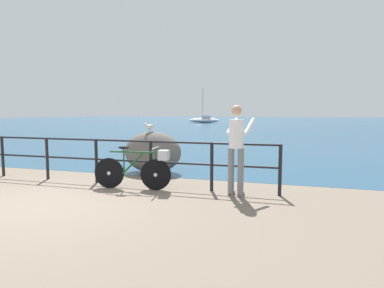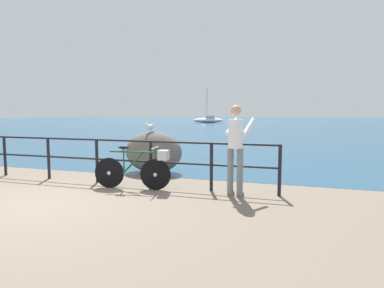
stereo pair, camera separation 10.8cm
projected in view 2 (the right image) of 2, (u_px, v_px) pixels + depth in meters
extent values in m
cube|color=#756656|center=(236.00, 134.00, 24.89)|extent=(120.00, 120.00, 0.10)
cube|color=navy|center=(268.00, 122.00, 51.40)|extent=(120.00, 90.00, 0.01)
cylinder|color=black|center=(5.00, 156.00, 8.58)|extent=(0.07, 0.07, 1.02)
cylinder|color=black|center=(49.00, 158.00, 8.16)|extent=(0.07, 0.07, 1.02)
cylinder|color=black|center=(97.00, 161.00, 7.74)|extent=(0.07, 0.07, 1.02)
cylinder|color=black|center=(151.00, 164.00, 7.32)|extent=(0.07, 0.07, 1.02)
cylinder|color=black|center=(211.00, 167.00, 6.90)|extent=(0.07, 0.07, 1.02)
cylinder|color=black|center=(280.00, 170.00, 6.48)|extent=(0.07, 0.07, 1.02)
cylinder|color=black|center=(96.00, 140.00, 7.69)|extent=(8.27, 0.04, 0.04)
cylinder|color=black|center=(97.00, 159.00, 7.74)|extent=(8.27, 0.04, 0.04)
cylinder|color=black|center=(109.00, 173.00, 7.19)|extent=(0.66, 0.12, 0.66)
cylinder|color=#B7BCC6|center=(109.00, 173.00, 7.19)|extent=(0.09, 0.07, 0.08)
cylinder|color=black|center=(155.00, 175.00, 7.00)|extent=(0.66, 0.12, 0.66)
cylinder|color=#B7BCC6|center=(155.00, 175.00, 7.00)|extent=(0.09, 0.07, 0.08)
cylinder|color=#194C23|center=(132.00, 152.00, 7.05)|extent=(0.98, 0.16, 0.04)
cylinder|color=#194C23|center=(133.00, 163.00, 7.07)|extent=(0.50, 0.10, 0.50)
cylinder|color=#194C23|center=(124.00, 161.00, 7.10)|extent=(0.03, 0.03, 0.53)
ellipsoid|color=black|center=(124.00, 148.00, 7.07)|extent=(0.25, 0.13, 0.06)
cylinder|color=#194C23|center=(155.00, 161.00, 6.97)|extent=(0.03, 0.03, 0.57)
cylinder|color=#B7BCC6|center=(155.00, 148.00, 6.94)|extent=(0.09, 0.48, 0.03)
cube|color=#B7BCC6|center=(164.00, 155.00, 6.92)|extent=(0.23, 0.26, 0.20)
cylinder|color=slate|center=(230.00, 172.00, 6.50)|extent=(0.12, 0.12, 0.95)
ellipsoid|color=#513319|center=(231.00, 193.00, 6.60)|extent=(0.15, 0.28, 0.08)
cylinder|color=slate|center=(240.00, 173.00, 6.40)|extent=(0.12, 0.12, 0.95)
ellipsoid|color=#513319|center=(241.00, 194.00, 6.50)|extent=(0.15, 0.28, 0.08)
cylinder|color=white|center=(236.00, 134.00, 6.38)|extent=(0.28, 0.28, 0.55)
sphere|color=tan|center=(236.00, 110.00, 6.34)|extent=(0.20, 0.20, 0.20)
cylinder|color=white|center=(232.00, 126.00, 6.66)|extent=(0.19, 0.52, 0.34)
cylinder|color=white|center=(249.00, 127.00, 6.48)|extent=(0.19, 0.52, 0.34)
ellipsoid|color=#605B56|center=(154.00, 152.00, 8.98)|extent=(1.59, 1.06, 1.12)
cylinder|color=gold|center=(151.00, 130.00, 8.88)|extent=(0.01, 0.01, 0.06)
cylinder|color=gold|center=(150.00, 130.00, 8.92)|extent=(0.01, 0.01, 0.06)
ellipsoid|color=white|center=(151.00, 127.00, 8.89)|extent=(0.23, 0.28, 0.13)
ellipsoid|color=#9E9EA3|center=(151.00, 126.00, 8.90)|extent=(0.23, 0.27, 0.06)
sphere|color=white|center=(147.00, 124.00, 8.81)|extent=(0.08, 0.08, 0.08)
cone|color=gold|center=(145.00, 125.00, 8.78)|extent=(0.05, 0.05, 0.02)
ellipsoid|color=white|center=(208.00, 120.00, 47.19)|extent=(4.54, 1.89, 0.70)
cube|color=silver|center=(210.00, 117.00, 47.09)|extent=(1.40, 0.97, 0.36)
cylinder|color=#B2B2B7|center=(207.00, 103.00, 46.98)|extent=(0.10, 0.10, 4.20)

